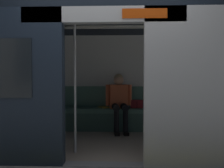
% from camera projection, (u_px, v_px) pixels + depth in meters
% --- Properties ---
extents(ground_plane, '(60.00, 60.00, 0.00)m').
position_uv_depth(ground_plane, '(103.00, 165.00, 3.28)').
color(ground_plane, gray).
extents(train_car, '(6.40, 2.53, 2.17)m').
position_uv_depth(train_car, '(104.00, 61.00, 4.34)').
color(train_car, '#ADAFB5').
rests_on(train_car, ground_plane).
extents(bench_seat, '(3.08, 0.44, 0.47)m').
position_uv_depth(bench_seat, '(110.00, 113.00, 5.28)').
color(bench_seat, '#4C7566').
rests_on(bench_seat, ground_plane).
extents(person_seated, '(0.55, 0.71, 1.20)m').
position_uv_depth(person_seated, '(119.00, 98.00, 5.21)').
color(person_seated, '#CC5933').
rests_on(person_seated, ground_plane).
extents(handbag, '(0.26, 0.15, 0.17)m').
position_uv_depth(handbag, '(137.00, 104.00, 5.33)').
color(handbag, maroon).
rests_on(handbag, bench_seat).
extents(book, '(0.25, 0.27, 0.03)m').
position_uv_depth(book, '(104.00, 107.00, 5.34)').
color(book, gold).
rests_on(book, bench_seat).
extents(grab_pole_door, '(0.04, 0.04, 2.03)m').
position_uv_depth(grab_pole_door, '(75.00, 86.00, 3.75)').
color(grab_pole_door, silver).
rests_on(grab_pole_door, ground_plane).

